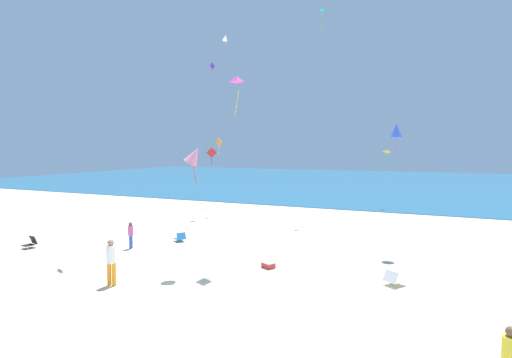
# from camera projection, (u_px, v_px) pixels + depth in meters

# --- Properties ---
(ground_plane) EXTENTS (120.00, 120.00, 0.00)m
(ground_plane) POSITION_uv_depth(u_px,v_px,m) (278.00, 240.00, 22.76)
(ground_plane) COLOR beige
(ocean_water) EXTENTS (120.00, 60.00, 0.05)m
(ocean_water) POSITION_uv_depth(u_px,v_px,m) (378.00, 182.00, 61.34)
(ocean_water) COLOR #236084
(ocean_water) RESTS_ON ground_plane
(beach_chair_far_left) EXTENTS (0.86, 0.89, 0.57)m
(beach_chair_far_left) POSITION_uv_depth(u_px,v_px,m) (394.00, 279.00, 15.09)
(beach_chair_far_left) COLOR white
(beach_chair_far_left) RESTS_ON ground_plane
(beach_chair_far_right) EXTENTS (0.60, 0.69, 0.62)m
(beach_chair_far_right) POSITION_uv_depth(u_px,v_px,m) (31.00, 243.00, 20.80)
(beach_chair_far_right) COLOR black
(beach_chair_far_right) RESTS_ON ground_plane
(beach_chair_near_camera) EXTENTS (0.83, 0.78, 0.52)m
(beach_chair_near_camera) POSITION_uv_depth(u_px,v_px,m) (180.00, 238.00, 22.23)
(beach_chair_near_camera) COLOR #2370B2
(beach_chair_near_camera) RESTS_ON ground_plane
(cooler_box) EXTENTS (0.64, 0.59, 0.26)m
(cooler_box) POSITION_uv_depth(u_px,v_px,m) (268.00, 265.00, 17.35)
(cooler_box) COLOR red
(cooler_box) RESTS_ON ground_plane
(person_0) EXTENTS (0.43, 0.43, 1.76)m
(person_0) POSITION_uv_depth(u_px,v_px,m) (111.00, 259.00, 15.05)
(person_0) COLOR orange
(person_0) RESTS_ON ground_plane
(person_1) EXTENTS (0.35, 0.35, 1.38)m
(person_1) POSITION_uv_depth(u_px,v_px,m) (131.00, 233.00, 20.64)
(person_1) COLOR blue
(person_1) RESTS_ON ground_plane
(person_2) EXTENTS (0.44, 0.44, 1.57)m
(person_2) POSITION_uv_depth(u_px,v_px,m) (510.00, 358.00, 8.15)
(person_2) COLOR black
(person_2) RESTS_ON ground_plane
(kite_white) EXTENTS (0.53, 0.61, 1.28)m
(kite_white) POSITION_uv_depth(u_px,v_px,m) (225.00, 38.00, 31.45)
(kite_white) COLOR white
(kite_teal) EXTENTS (0.45, 0.43, 1.53)m
(kite_teal) POSITION_uv_depth(u_px,v_px,m) (322.00, 11.00, 28.88)
(kite_teal) COLOR #1EADAD
(kite_yellow) EXTENTS (0.72, 0.68, 1.27)m
(kite_yellow) POSITION_uv_depth(u_px,v_px,m) (387.00, 151.00, 34.36)
(kite_yellow) COLOR yellow
(kite_orange) EXTENTS (0.64, 0.36, 1.32)m
(kite_orange) POSITION_uv_depth(u_px,v_px,m) (219.00, 143.00, 31.04)
(kite_orange) COLOR orange
(kite_purple) EXTENTS (0.17, 0.77, 1.19)m
(kite_purple) POSITION_uv_depth(u_px,v_px,m) (212.00, 66.00, 42.05)
(kite_purple) COLOR purple
(kite_pink) EXTENTS (1.01, 0.83, 1.62)m
(kite_pink) POSITION_uv_depth(u_px,v_px,m) (194.00, 155.00, 16.44)
(kite_pink) COLOR pink
(kite_red) EXTENTS (0.87, 0.40, 1.48)m
(kite_red) POSITION_uv_depth(u_px,v_px,m) (212.00, 153.00, 35.06)
(kite_red) COLOR red
(kite_magenta) EXTENTS (0.78, 0.85, 1.75)m
(kite_magenta) POSITION_uv_depth(u_px,v_px,m) (237.00, 79.00, 17.40)
(kite_magenta) COLOR #DB3DA8
(kite_blue) EXTENTS (0.63, 0.66, 1.32)m
(kite_blue) POSITION_uv_depth(u_px,v_px,m) (396.00, 131.00, 19.46)
(kite_blue) COLOR blue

